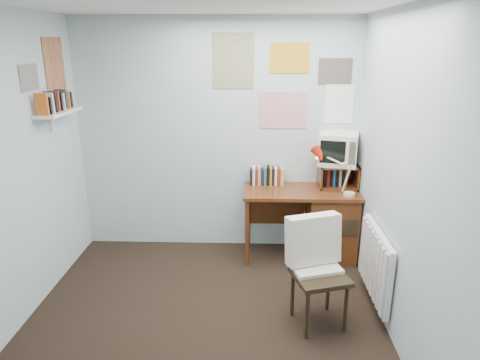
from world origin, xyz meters
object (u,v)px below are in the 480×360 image
object	(u,v)px
desk_chair	(320,277)
radiator	(376,263)
desk	(325,221)
crt_tv	(338,147)
tv_riser	(338,176)
wall_shelf	(58,112)
desk_lamp	(351,176)

from	to	relation	value
desk_chair	radiator	distance (m)	0.58
desk	crt_tv	size ratio (longest dim) A/B	3.13
radiator	tv_riser	bearing A→B (deg)	99.28
desk_chair	wall_shelf	world-z (taller)	wall_shelf
desk_chair	wall_shelf	size ratio (longest dim) A/B	1.41
desk	wall_shelf	distance (m)	2.87
desk_chair	tv_riser	size ratio (longest dim) A/B	2.19
desk_chair	crt_tv	distance (m)	1.56
tv_riser	desk_chair	bearing A→B (deg)	-104.93
desk	desk_chair	world-z (taller)	desk_chair
wall_shelf	radiator	bearing A→B (deg)	-10.89
crt_tv	wall_shelf	bearing A→B (deg)	-155.56
desk_lamp	tv_riser	distance (m)	0.29
desk_chair	tv_riser	bearing A→B (deg)	58.53
desk	tv_riser	size ratio (longest dim) A/B	3.00
desk	wall_shelf	xyz separation A→B (m)	(-2.57, -0.38, 1.21)
crt_tv	radiator	bearing A→B (deg)	-66.71
tv_riser	radiator	distance (m)	1.15
desk_chair	desk_lamp	bearing A→B (deg)	51.27
desk_lamp	wall_shelf	bearing A→B (deg)	-165.59
radiator	wall_shelf	size ratio (longest dim) A/B	1.29
wall_shelf	tv_riser	bearing A→B (deg)	10.32
desk	desk_lamp	size ratio (longest dim) A/B	2.86
radiator	wall_shelf	xyz separation A→B (m)	(-2.86, 0.55, 1.20)
crt_tv	wall_shelf	size ratio (longest dim) A/B	0.62
radiator	desk	bearing A→B (deg)	107.24
tv_riser	wall_shelf	size ratio (longest dim) A/B	0.65
desk	desk_chair	distance (m)	1.22
desk_chair	crt_tv	xyz separation A→B (m)	(0.34, 1.32, 0.75)
desk_chair	desk_lamp	size ratio (longest dim) A/B	2.08
desk_chair	tv_riser	world-z (taller)	tv_riser
desk_chair	radiator	world-z (taller)	desk_chair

